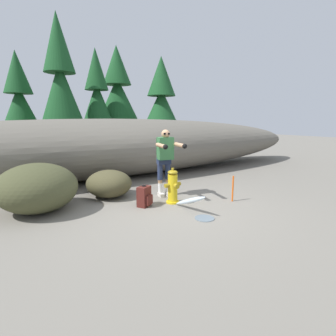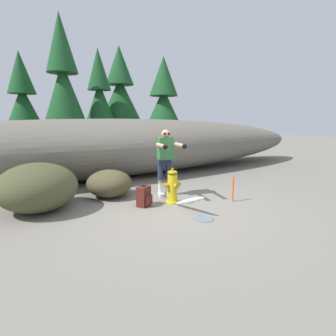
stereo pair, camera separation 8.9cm
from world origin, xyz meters
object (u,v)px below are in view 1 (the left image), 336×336
(utility_worker, at_px, (165,155))
(boulder_mid, at_px, (109,184))
(fire_hydrant, at_px, (173,187))
(spare_backpack, at_px, (144,197))
(boulder_large, at_px, (37,188))
(boulder_small, at_px, (45,183))
(survey_stake, at_px, (233,189))

(utility_worker, distance_m, boulder_mid, 1.54)
(fire_hydrant, relative_size, utility_worker, 0.49)
(spare_backpack, relative_size, boulder_large, 0.30)
(boulder_small, bearing_deg, fire_hydrant, -42.49)
(utility_worker, height_order, boulder_large, utility_worker)
(spare_backpack, xyz_separation_m, boulder_large, (-1.99, 0.86, 0.28))
(boulder_large, xyz_separation_m, boulder_mid, (1.58, 0.23, -0.17))
(fire_hydrant, relative_size, survey_stake, 1.34)
(boulder_large, height_order, boulder_small, boulder_large)
(spare_backpack, xyz_separation_m, boulder_mid, (-0.41, 1.08, 0.11))
(utility_worker, height_order, boulder_small, utility_worker)
(boulder_large, bearing_deg, boulder_mid, 8.24)
(boulder_large, xyz_separation_m, survey_stake, (3.88, -1.62, -0.20))
(boulder_small, distance_m, survey_stake, 4.58)
(boulder_mid, xyz_separation_m, survey_stake, (2.30, -1.84, -0.03))
(utility_worker, distance_m, survey_stake, 1.77)
(utility_worker, bearing_deg, survey_stake, 56.70)
(fire_hydrant, distance_m, boulder_large, 2.82)
(boulder_mid, bearing_deg, fire_hydrant, -48.69)
(boulder_small, bearing_deg, boulder_mid, -36.34)
(spare_backpack, height_order, boulder_mid, boulder_mid)
(boulder_mid, height_order, boulder_small, boulder_mid)
(spare_backpack, distance_m, boulder_mid, 1.17)
(spare_backpack, relative_size, survey_stake, 0.78)
(fire_hydrant, distance_m, survey_stake, 1.39)
(fire_hydrant, height_order, survey_stake, fire_hydrant)
(fire_hydrant, bearing_deg, boulder_mid, 131.31)
(boulder_mid, bearing_deg, survey_stake, -38.67)
(boulder_large, relative_size, survey_stake, 2.64)
(spare_backpack, bearing_deg, utility_worker, 84.12)
(spare_backpack, distance_m, survey_stake, 2.04)
(fire_hydrant, height_order, boulder_small, fire_hydrant)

